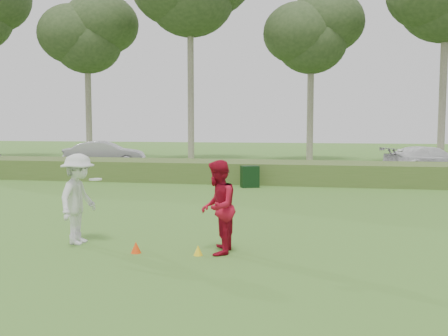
% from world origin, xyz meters
% --- Properties ---
extents(ground, '(120.00, 120.00, 0.00)m').
position_xyz_m(ground, '(0.00, 0.00, 0.00)').
color(ground, '#3C7226').
rests_on(ground, ground).
extents(reed_strip, '(80.00, 3.00, 0.90)m').
position_xyz_m(reed_strip, '(0.00, 12.00, 0.45)').
color(reed_strip, '#446026').
rests_on(reed_strip, ground).
extents(park_road, '(80.00, 6.00, 0.06)m').
position_xyz_m(park_road, '(0.00, 17.00, 0.03)').
color(park_road, '#2D2D2D').
rests_on(park_road, ground).
extents(tree_2, '(6.50, 6.50, 12.00)m').
position_xyz_m(tree_2, '(-14.00, 24.00, 8.97)').
color(tree_2, gray).
rests_on(tree_2, ground).
extents(tree_4, '(6.24, 6.24, 11.50)m').
position_xyz_m(tree_4, '(2.00, 24.50, 8.59)').
color(tree_4, gray).
rests_on(tree_4, ground).
extents(player_white, '(0.91, 1.27, 1.94)m').
position_xyz_m(player_white, '(-2.33, -0.37, 0.97)').
color(player_white, silver).
rests_on(player_white, ground).
extents(player_red, '(0.75, 0.94, 1.87)m').
position_xyz_m(player_red, '(0.77, -0.62, 0.93)').
color(player_red, '#AC0E26').
rests_on(player_red, ground).
extents(cone_orange, '(0.21, 0.21, 0.23)m').
position_xyz_m(cone_orange, '(-0.84, -0.89, 0.11)').
color(cone_orange, '#FF460D').
rests_on(cone_orange, ground).
extents(cone_yellow, '(0.18, 0.18, 0.20)m').
position_xyz_m(cone_yellow, '(0.42, -0.83, 0.10)').
color(cone_yellow, yellow).
rests_on(cone_yellow, ground).
extents(utility_cabinet, '(0.82, 0.69, 0.88)m').
position_xyz_m(utility_cabinet, '(-0.07, 9.88, 0.44)').
color(utility_cabinet, black).
rests_on(utility_cabinet, ground).
extents(car_mid, '(4.90, 2.80, 1.53)m').
position_xyz_m(car_mid, '(-9.70, 17.20, 0.82)').
color(car_mid, '#B9B8BD').
rests_on(car_mid, park_road).
extents(car_right, '(5.14, 3.76, 1.38)m').
position_xyz_m(car_right, '(8.20, 16.83, 0.75)').
color(car_right, white).
rests_on(car_right, park_road).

